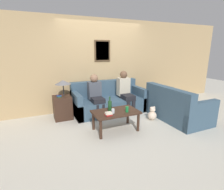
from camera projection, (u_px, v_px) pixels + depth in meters
The scene contains 13 objects.
ground_plane at pixel (116, 118), 4.60m from camera, with size 16.00×16.00×0.00m, color beige.
wall_back at pixel (102, 65), 5.17m from camera, with size 9.00×0.08×2.60m.
couch_main at pixel (108, 102), 5.00m from camera, with size 2.00×0.91×0.86m.
couch_side at pixel (176, 108), 4.44m from camera, with size 0.91×1.54×0.86m.
coffee_table at pixel (116, 114), 3.79m from camera, with size 0.99×0.59×0.45m.
side_table_with_lamp at pixel (63, 105), 4.46m from camera, with size 0.47×0.44×1.00m.
wine_bottle at pixel (110, 106), 3.72m from camera, with size 0.08×0.08×0.33m.
drinking_glass at pixel (113, 111), 3.65m from camera, with size 0.07×0.07×0.10m.
book_stack at pixel (109, 114), 3.53m from camera, with size 0.15×0.13×0.07m.
soda_can at pixel (127, 109), 3.71m from camera, with size 0.07×0.07×0.12m.
person_left at pixel (96, 94), 4.62m from camera, with size 0.34×0.59×1.11m.
person_right at pixel (125, 90), 4.94m from camera, with size 0.34×0.62×1.16m.
teddy_bear at pixel (152, 114), 4.43m from camera, with size 0.22×0.22×0.35m.
Camera 1 is at (-1.85, -3.88, 1.74)m, focal length 28.00 mm.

